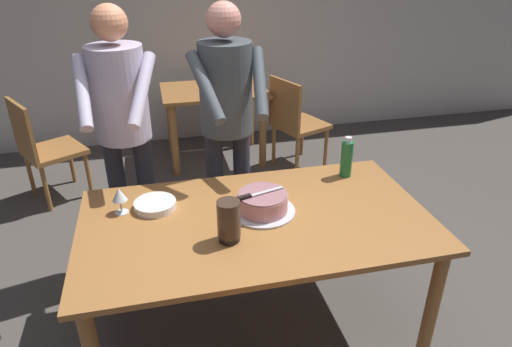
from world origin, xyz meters
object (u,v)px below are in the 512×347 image
Objects in this scene: person_cutting_cake at (227,112)px; background_table at (214,105)px; cake_on_platter at (263,203)px; person_standing_beside at (122,119)px; main_dining_table at (256,233)px; background_chair_1 at (43,147)px; cake_knife at (250,196)px; hurricane_lamp at (229,221)px; wine_glass_near at (119,195)px; background_chair_0 at (295,120)px; water_bottle at (347,158)px; plate_stack at (155,205)px.

person_cutting_cake is 1.72m from background_table.
person_standing_beside is at bearing 134.84° from cake_on_platter.
background_chair_1 is (-1.38, 1.86, -0.16)m from main_dining_table.
background_chair_1 reaches higher than cake_knife.
hurricane_lamp reaches higher than background_table.
person_cutting_cake is at bearing -40.30° from background_chair_1.
wine_glass_near reaches higher than background_table.
cake_on_platter is 2.36× the size of wine_glass_near.
person_cutting_cake reaches higher than background_chair_0.
cake_knife is 1.26× the size of hurricane_lamp.
water_bottle reaches higher than wine_glass_near.
wine_glass_near is 2.30m from background_table.
person_cutting_cake reaches higher than cake_knife.
background_table is at bearing 103.90° from water_bottle.
main_dining_table is at bearing -113.08° from background_chair_0.
person_standing_beside is at bearing -140.13° from background_chair_0.
background_chair_0 reaches higher than plate_stack.
hurricane_lamp is at bearing -48.82° from plate_stack.
person_cutting_cake is (0.00, 0.68, 0.21)m from cake_knife.
background_chair_0 is (0.80, 1.93, -0.31)m from cake_on_platter.
cake_on_platter is 1.01m from person_standing_beside.
hurricane_lamp is at bearing -136.59° from main_dining_table.
person_cutting_cake is (0.48, 0.49, 0.31)m from plate_stack.
person_standing_beside is 1.91× the size of background_chair_0.
background_chair_0 is at bearing 49.39° from wine_glass_near.
cake_on_platter is at bearing -112.49° from background_chair_0.
water_bottle is at bearing 28.16° from main_dining_table.
background_chair_0 is 1.00× the size of background_chair_1.
background_chair_0 is at bearing 55.81° from person_cutting_cake.
background_chair_1 is at bearing 128.17° from cake_on_platter.
main_dining_table is 0.16m from cake_on_platter.
background_chair_0 is at bearing 67.51° from cake_on_platter.
hurricane_lamp is (-0.80, -0.50, -0.01)m from water_bottle.
person_cutting_cake is at bearing 89.58° from cake_knife.
water_bottle is 1.19× the size of hurricane_lamp.
person_cutting_cake is 1.64m from background_chair_0.
water_bottle is (1.30, 0.12, 0.01)m from wine_glass_near.
background_chair_0 is at bearing 66.00° from cake_knife.
background_chair_0 is at bearing 64.66° from hurricane_lamp.
wine_glass_near is 0.62m from hurricane_lamp.
hurricane_lamp reaches higher than main_dining_table.
wine_glass_near is at bearing 164.30° from cake_knife.
cake_knife is 0.15× the size of person_cutting_cake.
cake_knife is at bearing -49.00° from person_standing_beside.
background_chair_0 is (1.51, 1.76, -0.36)m from wine_glass_near.
background_table is 1.11× the size of background_chair_0.
background_chair_0 reaches higher than cake_knife.
person_cutting_cake is at bearing 45.75° from plate_stack.
main_dining_table is 8.08× the size of plate_stack.
person_standing_beside is 1.47m from background_chair_1.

